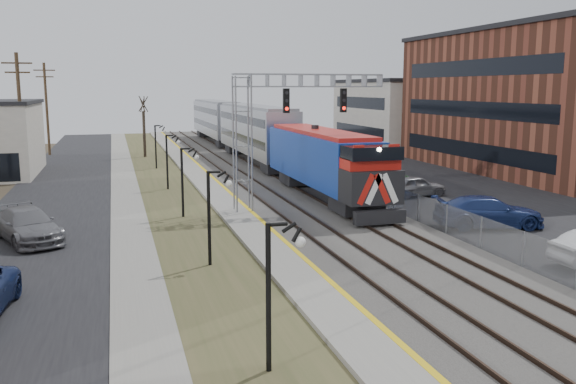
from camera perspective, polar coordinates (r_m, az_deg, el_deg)
name	(u,v)px	position (r m, az deg, el deg)	size (l,w,h in m)	color
street_west	(55,202)	(42.24, -20.99, -0.90)	(7.00, 120.00, 0.04)	black
sidewalk	(126,198)	(42.06, -14.89, -0.59)	(2.00, 120.00, 0.08)	gray
grass_median	(172,196)	(42.21, -10.82, -0.41)	(4.00, 120.00, 0.06)	#404525
platform	(216,193)	(42.56, -6.80, -0.10)	(2.00, 120.00, 0.24)	gray
ballast_bed	(285,190)	(43.62, -0.30, 0.18)	(8.00, 120.00, 0.20)	#595651
parking_lot	(435,184)	(48.23, 13.56, 0.73)	(16.00, 120.00, 0.04)	black
platform_edge	(228,191)	(42.68, -5.63, 0.12)	(0.24, 120.00, 0.01)	gold
track_near	(258,189)	(43.10, -2.86, 0.29)	(1.58, 120.00, 0.15)	#2D2119
track_far	(305,187)	(44.01, 1.58, 0.50)	(1.58, 120.00, 0.15)	#2D2119
train	(246,132)	(62.91, -3.91, 5.65)	(3.00, 63.05, 5.33)	#13359B
signal_gantry	(271,118)	(35.56, -1.58, 6.91)	(9.00, 1.07, 8.15)	gray
lampposts	(208,218)	(25.53, -7.50, -2.42)	(0.14, 62.14, 4.00)	black
fence	(340,178)	(44.81, 4.88, 1.31)	(0.04, 120.00, 1.60)	gray
bare_trees	(39,155)	(45.85, -22.24, 3.21)	(12.30, 42.30, 5.95)	#382D23
car_lot_d	(488,213)	(33.85, 18.25, -1.85)	(2.32, 5.70, 1.65)	navy
car_lot_e	(415,187)	(42.19, 11.82, 0.50)	(1.70, 4.22, 1.44)	slate
car_lot_f	(384,180)	(44.46, 8.99, 1.09)	(1.58, 4.53, 1.49)	#0D4420
car_street_b	(28,226)	(31.83, -23.18, -2.94)	(2.21, 5.44, 1.58)	slate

